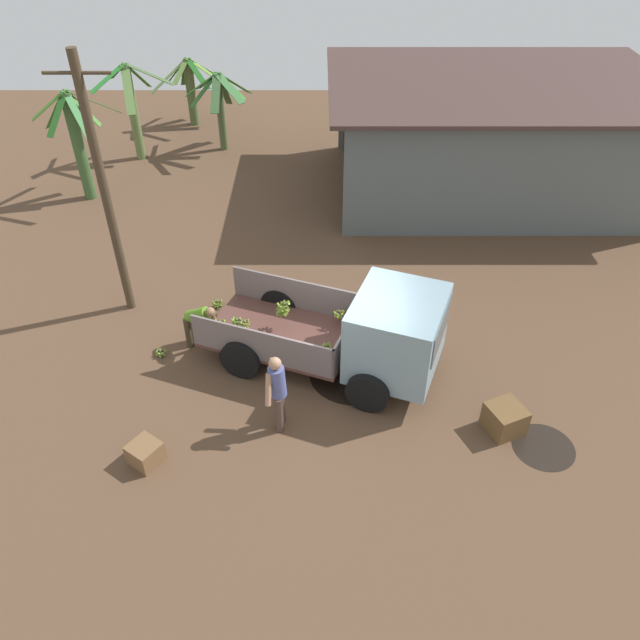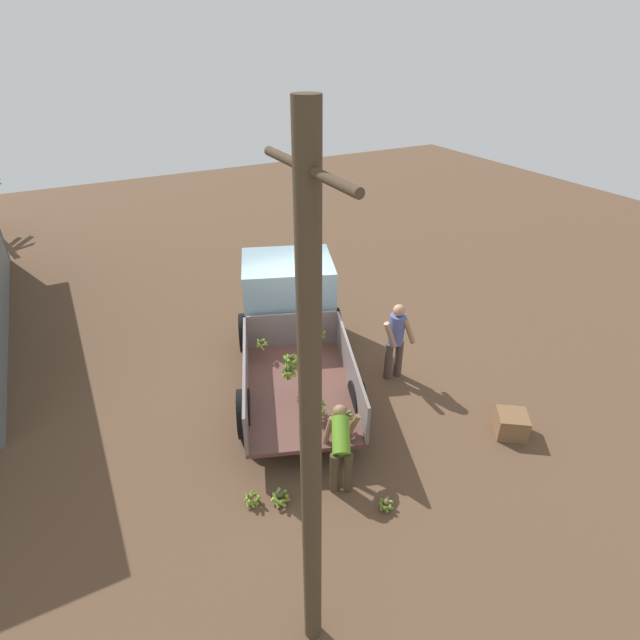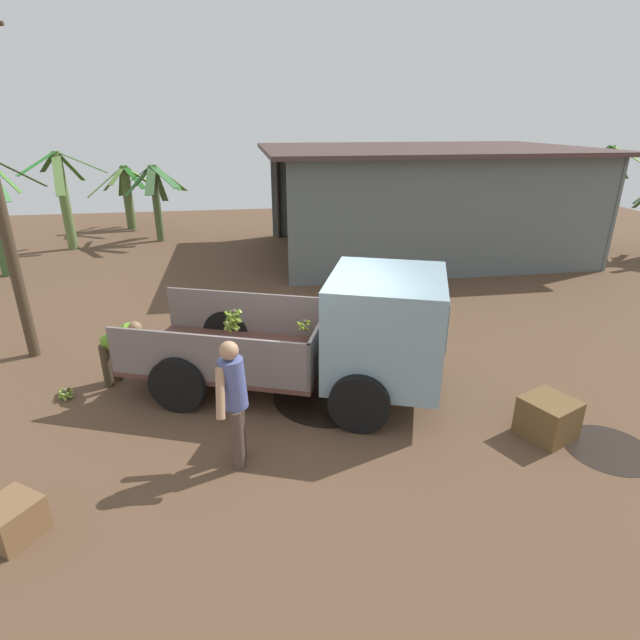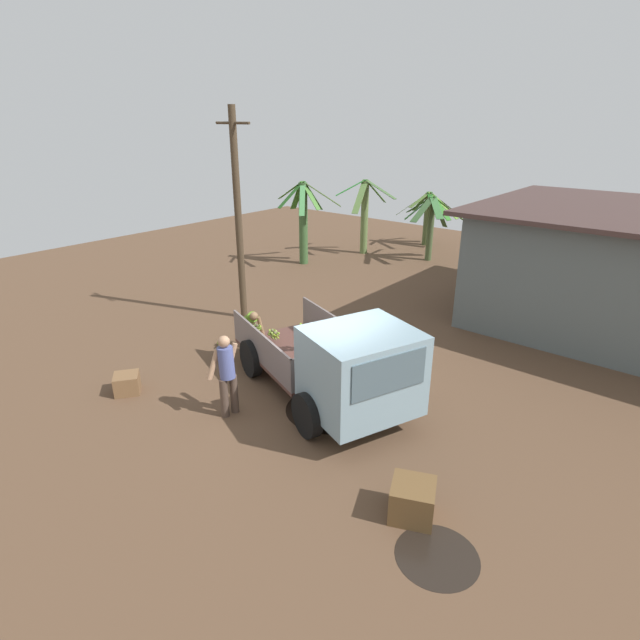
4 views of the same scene
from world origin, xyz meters
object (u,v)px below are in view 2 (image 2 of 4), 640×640
(banana_bunch_on_ground_0, at_px, (386,504))
(banana_bunch_on_ground_1, at_px, (252,499))
(person_foreground_visitor, at_px, (396,338))
(wooden_crate_0, at_px, (511,424))
(cargo_truck, at_px, (290,309))
(banana_bunch_on_ground_2, at_px, (280,498))
(wooden_crate_1, at_px, (306,284))
(utility_pole, at_px, (311,445))
(person_worker_loading, at_px, (341,445))

(banana_bunch_on_ground_0, relative_size, banana_bunch_on_ground_1, 0.89)
(person_foreground_visitor, xyz_separation_m, wooden_crate_0, (-2.35, -0.87, -0.73))
(cargo_truck, xyz_separation_m, banana_bunch_on_ground_1, (-3.52, 2.29, -0.95))
(cargo_truck, distance_m, banana_bunch_on_ground_2, 4.28)
(banana_bunch_on_ground_1, height_order, wooden_crate_1, wooden_crate_1)
(wooden_crate_0, bearing_deg, banana_bunch_on_ground_2, 83.13)
(cargo_truck, bearing_deg, person_foreground_visitor, -121.49)
(cargo_truck, relative_size, banana_bunch_on_ground_0, 22.59)
(banana_bunch_on_ground_1, bearing_deg, person_foreground_visitor, -66.10)
(utility_pole, xyz_separation_m, banana_bunch_on_ground_2, (1.90, -0.42, -2.89))
(banana_bunch_on_ground_1, height_order, banana_bunch_on_ground_2, banana_bunch_on_ground_2)
(banana_bunch_on_ground_0, bearing_deg, banana_bunch_on_ground_2, 58.44)
(wooden_crate_0, bearing_deg, wooden_crate_1, 6.61)
(wooden_crate_1, bearing_deg, cargo_truck, 147.03)
(wooden_crate_0, relative_size, wooden_crate_1, 0.80)
(cargo_truck, xyz_separation_m, banana_bunch_on_ground_0, (-4.54, 0.56, -0.97))
(wooden_crate_0, distance_m, wooden_crate_1, 6.65)
(utility_pole, height_order, banana_bunch_on_ground_2, utility_pole)
(cargo_truck, distance_m, banana_bunch_on_ground_1, 4.31)
(utility_pole, relative_size, banana_bunch_on_ground_1, 22.45)
(person_worker_loading, relative_size, wooden_crate_1, 1.84)
(person_foreground_visitor, bearing_deg, banana_bunch_on_ground_2, -55.26)
(person_foreground_visitor, distance_m, banana_bunch_on_ground_0, 3.45)
(cargo_truck, bearing_deg, banana_bunch_on_ground_0, -166.38)
(person_foreground_visitor, distance_m, banana_bunch_on_ground_1, 4.18)
(cargo_truck, distance_m, wooden_crate_1, 2.96)
(utility_pole, bearing_deg, person_foreground_visitor, -45.32)
(wooden_crate_1, bearing_deg, person_foreground_visitor, 178.61)
(person_foreground_visitor, height_order, banana_bunch_on_ground_1, person_foreground_visitor)
(person_foreground_visitor, bearing_deg, wooden_crate_1, -175.35)
(banana_bunch_on_ground_1, xyz_separation_m, wooden_crate_1, (5.92, -3.84, 0.16))
(wooden_crate_1, bearing_deg, banana_bunch_on_ground_2, 150.40)
(utility_pole, distance_m, wooden_crate_0, 5.60)
(utility_pole, bearing_deg, cargo_truck, -22.58)
(person_foreground_visitor, bearing_deg, person_worker_loading, -45.61)
(person_worker_loading, bearing_deg, banana_bunch_on_ground_1, 109.83)
(cargo_truck, distance_m, utility_pole, 6.37)
(person_foreground_visitor, height_order, person_worker_loading, person_foreground_visitor)
(utility_pole, bearing_deg, banana_bunch_on_ground_0, -58.96)
(utility_pole, xyz_separation_m, wooden_crate_0, (1.39, -4.65, -2.80))
(banana_bunch_on_ground_2, bearing_deg, person_foreground_visitor, -61.30)
(cargo_truck, relative_size, person_worker_loading, 4.45)
(person_worker_loading, bearing_deg, wooden_crate_0, -72.36)
(cargo_truck, bearing_deg, wooden_crate_1, -12.34)
(cargo_truck, relative_size, banana_bunch_on_ground_1, 20.08)
(banana_bunch_on_ground_0, distance_m, wooden_crate_1, 7.25)
(banana_bunch_on_ground_0, xyz_separation_m, wooden_crate_0, (0.32, -2.88, 0.11))
(person_foreground_visitor, height_order, wooden_crate_1, person_foreground_visitor)
(cargo_truck, xyz_separation_m, person_worker_loading, (-3.70, 0.87, -0.35))
(person_foreground_visitor, distance_m, wooden_crate_1, 4.31)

